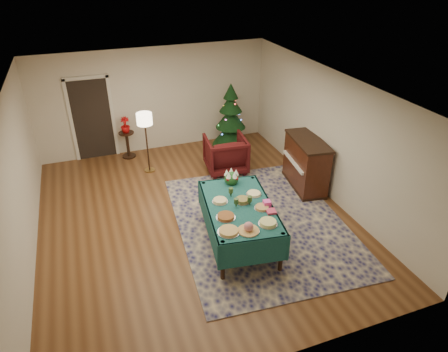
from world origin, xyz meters
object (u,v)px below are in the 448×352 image
object	(u,v)px
floor_lamp	(145,123)
gift_box	(267,203)
piano	(306,164)
potted_plant	(126,128)
side_table	(128,145)
buffet_table	(239,213)
armchair	(226,152)
christmas_tree	(231,119)

from	to	relation	value
floor_lamp	gift_box	bearing A→B (deg)	-66.66
piano	potted_plant	bearing A→B (deg)	140.72
side_table	buffet_table	bearing A→B (deg)	-71.71
floor_lamp	piano	bearing A→B (deg)	-31.53
armchair	christmas_tree	bearing A→B (deg)	-109.90
gift_box	side_table	bearing A→B (deg)	112.82
floor_lamp	potted_plant	size ratio (longest dim) A/B	3.66
armchair	side_table	distance (m)	2.65
buffet_table	gift_box	distance (m)	0.53
floor_lamp	potted_plant	bearing A→B (deg)	110.84
buffet_table	christmas_tree	bearing A→B (deg)	71.17
side_table	christmas_tree	distance (m)	2.79
armchair	side_table	world-z (taller)	armchair
armchair	piano	world-z (taller)	piano
buffet_table	floor_lamp	xyz separation A→B (m)	(-1.04, 3.29, 0.63)
floor_lamp	christmas_tree	bearing A→B (deg)	14.48
armchair	side_table	size ratio (longest dim) A/B	1.41
floor_lamp	piano	xyz separation A→B (m)	(3.19, -1.95, -0.70)
potted_plant	christmas_tree	bearing A→B (deg)	-6.98
floor_lamp	potted_plant	world-z (taller)	floor_lamp
christmas_tree	piano	world-z (taller)	christmas_tree
buffet_table	floor_lamp	distance (m)	3.50
piano	side_table	bearing A→B (deg)	140.72
armchair	christmas_tree	size ratio (longest dim) A/B	0.55
side_table	piano	distance (m)	4.59
potted_plant	christmas_tree	xyz separation A→B (m)	(2.73, -0.33, -0.00)
gift_box	floor_lamp	distance (m)	3.79
buffet_table	gift_box	xyz separation A→B (m)	(0.45, -0.17, 0.21)
buffet_table	christmas_tree	world-z (taller)	christmas_tree
potted_plant	piano	size ratio (longest dim) A/B	0.29
floor_lamp	side_table	bearing A→B (deg)	110.84
buffet_table	armchair	distance (m)	2.77
floor_lamp	side_table	distance (m)	1.38
floor_lamp	christmas_tree	xyz separation A→B (m)	(2.37, 0.61, -0.47)
christmas_tree	piano	size ratio (longest dim) A/B	1.26
armchair	floor_lamp	world-z (taller)	floor_lamp
floor_lamp	side_table	xyz separation A→B (m)	(-0.36, 0.95, -0.93)
gift_box	side_table	size ratio (longest dim) A/B	0.18
side_table	armchair	bearing A→B (deg)	-36.22
gift_box	side_table	xyz separation A→B (m)	(-1.85, 4.40, -0.51)
side_table	gift_box	bearing A→B (deg)	-67.18
gift_box	armchair	size ratio (longest dim) A/B	0.13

